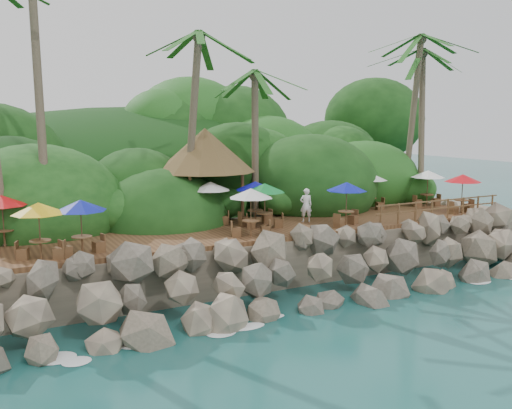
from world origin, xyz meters
TOP-DOWN VIEW (x-y plane):
  - ground at (0.00, 0.00)m, footprint 140.00×140.00m
  - land_base at (0.00, 16.00)m, footprint 32.00×25.20m
  - jungle_hill at (0.00, 23.50)m, footprint 44.80×28.00m
  - seawall at (0.00, 2.00)m, footprint 29.00×4.00m
  - terrace at (0.00, 6.00)m, footprint 26.00×5.00m
  - jungle_foliage at (0.00, 15.00)m, footprint 44.00×16.00m
  - foam_line at (0.00, 0.30)m, footprint 25.20×0.80m
  - palms at (0.74, 8.71)m, footprint 29.56×7.17m
  - palapa at (-1.10, 9.40)m, footprint 5.04×5.04m
  - dining_clusters at (0.44, 5.80)m, footprint 24.48×5.14m
  - railing at (9.35, 3.65)m, footprint 8.30×0.10m
  - waiter at (2.87, 6.15)m, footprint 0.71×0.58m

SIDE VIEW (x-z plane):
  - ground at x=0.00m, z-range 0.00..0.00m
  - jungle_hill at x=0.00m, z-range -7.70..7.70m
  - jungle_foliage at x=0.00m, z-range -6.00..6.00m
  - foam_line at x=0.00m, z-range 0.00..0.06m
  - land_base at x=0.00m, z-range 0.00..2.10m
  - seawall at x=0.00m, z-range 0.00..2.30m
  - terrace at x=0.00m, z-range 2.10..2.30m
  - railing at x=9.35m, z-range 2.41..3.41m
  - waiter at x=2.87m, z-range 2.30..3.98m
  - dining_clusters at x=0.44m, z-range 2.99..5.09m
  - palapa at x=-1.10m, z-range 3.49..8.09m
  - palms at x=0.74m, z-range 5.16..18.93m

